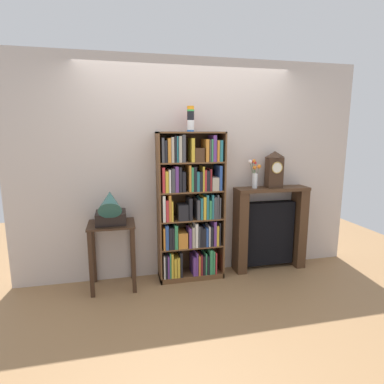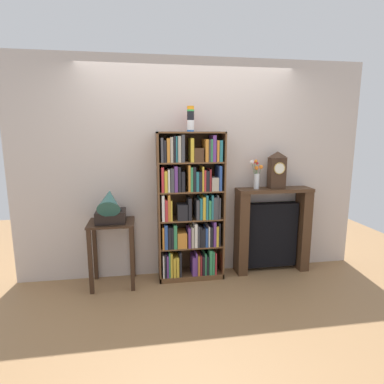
{
  "view_description": "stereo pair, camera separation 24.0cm",
  "coord_description": "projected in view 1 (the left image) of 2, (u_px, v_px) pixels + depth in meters",
  "views": [
    {
      "loc": [
        -0.8,
        -3.44,
        1.74
      ],
      "look_at": [
        0.02,
        0.09,
        1.06
      ],
      "focal_mm": 29.46,
      "sensor_mm": 36.0,
      "label": 1
    },
    {
      "loc": [
        -0.56,
        -3.49,
        1.74
      ],
      "look_at": [
        0.02,
        0.09,
        1.06
      ],
      "focal_mm": 29.46,
      "sensor_mm": 36.0,
      "label": 2
    }
  ],
  "objects": [
    {
      "name": "bookshelf",
      "position": [
        191.0,
        209.0,
        3.71
      ],
      "size": [
        0.77,
        0.3,
        1.75
      ],
      "color": "brown",
      "rests_on": "ground"
    },
    {
      "name": "mantel_clock",
      "position": [
        274.0,
        169.0,
        3.89
      ],
      "size": [
        0.19,
        0.15,
        0.45
      ],
      "color": "#382316",
      "rests_on": "fireplace_mantel"
    },
    {
      "name": "fireplace_mantel",
      "position": [
        269.0,
        229.0,
        4.05
      ],
      "size": [
        0.93,
        0.26,
        1.07
      ],
      "color": "#472D1C",
      "rests_on": "ground"
    },
    {
      "name": "ground_plane",
      "position": [
        192.0,
        280.0,
        3.79
      ],
      "size": [
        7.23,
        6.4,
        0.02
      ],
      "primitive_type": "cube",
      "color": "#997047"
    },
    {
      "name": "side_table_left",
      "position": [
        112.0,
        242.0,
        3.52
      ],
      "size": [
        0.51,
        0.42,
        0.76
      ],
      "color": "#382316",
      "rests_on": "ground"
    },
    {
      "name": "flower_vase",
      "position": [
        255.0,
        174.0,
        3.86
      ],
      "size": [
        0.16,
        0.09,
        0.36
      ],
      "color": "silver",
      "rests_on": "fireplace_mantel"
    },
    {
      "name": "cup_stack",
      "position": [
        190.0,
        119.0,
        3.53
      ],
      "size": [
        0.08,
        0.08,
        0.28
      ],
      "color": "blue",
      "rests_on": "bookshelf"
    },
    {
      "name": "wall_back",
      "position": [
        192.0,
        170.0,
        3.84
      ],
      "size": [
        4.23,
        0.08,
        2.6
      ],
      "primitive_type": "cube",
      "color": "beige",
      "rests_on": "ground"
    },
    {
      "name": "gramophone",
      "position": [
        110.0,
        208.0,
        3.39
      ],
      "size": [
        0.32,
        0.44,
        0.46
      ],
      "color": "black",
      "rests_on": "side_table_left"
    }
  ]
}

